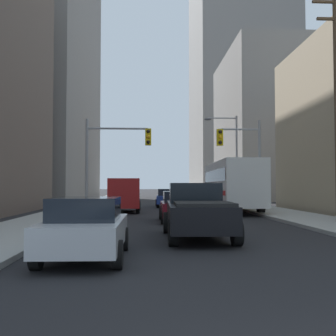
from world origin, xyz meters
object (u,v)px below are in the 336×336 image
Objects in this scene: pickup_truck_black at (197,211)px; sedan_maroon at (179,206)px; sedan_silver at (86,228)px; traffic_signal_near_right at (242,151)px; city_bus at (231,184)px; traffic_signal_near_left at (115,150)px; cargo_van_red at (124,193)px; sedan_blue at (168,198)px.

pickup_truck_black is 1.30× the size of sedan_maroon.
traffic_signal_near_right reaches higher than sedan_silver.
traffic_signal_near_left is at bearing -161.46° from city_bus.
pickup_truck_black is at bearing -77.25° from cargo_van_red.
traffic_signal_near_left is (-3.62, 5.43, 3.29)m from sedan_maroon.
sedan_maroon is 7.31m from traffic_signal_near_left.
sedan_silver is at bearing -88.28° from traffic_signal_near_left.
traffic_signal_near_right is (7.56, 15.91, 3.22)m from sedan_silver.
cargo_van_red reaches higher than pickup_truck_black.
sedan_maroon is (-0.09, 6.57, -0.16)m from pickup_truck_black.
sedan_silver is 0.70× the size of traffic_signal_near_right.
city_bus is 1.93× the size of traffic_signal_near_left.
city_bus is 9.23m from sedan_maroon.
traffic_signal_near_left is at bearing 179.99° from traffic_signal_near_right.
city_bus is 15.28m from pickup_truck_black.
sedan_blue is at bearing 82.40° from sedan_silver.
cargo_van_red is 3.67m from traffic_signal_near_left.
city_bus is 3.37m from traffic_signal_near_right.
pickup_truck_black is at bearing -89.18° from sedan_maroon.
sedan_silver is 0.70× the size of traffic_signal_near_left.
city_bus reaches higher than cargo_van_red.
sedan_maroon is 0.70× the size of traffic_signal_near_left.
cargo_van_red is 18.29m from sedan_silver.
traffic_signal_near_left is (-0.46, -2.37, 2.77)m from cargo_van_red.
city_bus is 2.75× the size of sedan_maroon.
sedan_maroon is 0.70× the size of traffic_signal_near_right.
cargo_van_red is at bearing 102.75° from pickup_truck_black.
pickup_truck_black reaches higher than sedan_blue.
pickup_truck_black is 6.58m from sedan_maroon.
sedan_maroon is at bearing 73.31° from sedan_silver.
pickup_truck_black is 1.28× the size of sedan_blue.
city_bus reaches higher than sedan_silver.
sedan_blue is (0.13, 14.03, 0.00)m from sedan_maroon.
sedan_maroon is (3.16, -7.80, -0.52)m from cargo_van_red.
cargo_van_red is 1.25× the size of sedan_silver.
city_bus is at bearing 68.15° from sedan_silver.
sedan_blue is (0.03, 20.60, -0.16)m from pickup_truck_black.
city_bus is 7.49m from cargo_van_red.
sedan_maroon is at bearing 90.82° from pickup_truck_black.
sedan_blue is at bearing 89.91° from pickup_truck_black.
pickup_truck_black reaches higher than sedan_maroon.
traffic_signal_near_right reaches higher than sedan_blue.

